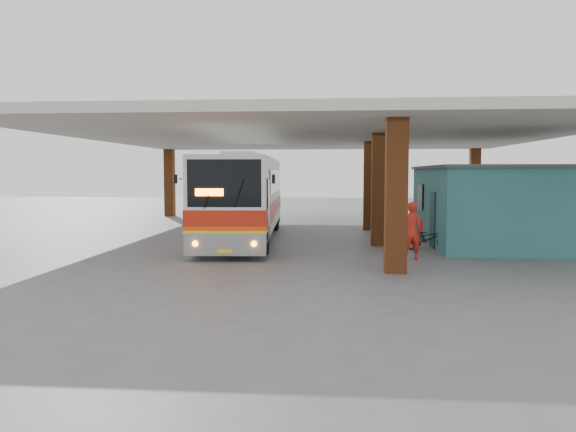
# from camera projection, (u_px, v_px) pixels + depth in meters

# --- Properties ---
(ground) EXTENTS (90.00, 90.00, 0.00)m
(ground) POSITION_uv_depth(u_px,v_px,m) (297.00, 256.00, 19.17)
(ground) COLOR #515154
(ground) RESTS_ON ground
(brick_columns) EXTENTS (20.10, 21.60, 4.35)m
(brick_columns) POSITION_uv_depth(u_px,v_px,m) (338.00, 188.00, 23.86)
(brick_columns) COLOR brown
(brick_columns) RESTS_ON ground
(canopy_roof) EXTENTS (21.00, 23.00, 0.30)m
(canopy_roof) POSITION_uv_depth(u_px,v_px,m) (318.00, 136.00, 25.24)
(canopy_roof) COLOR beige
(canopy_roof) RESTS_ON brick_columns
(shop_building) EXTENTS (5.20, 8.20, 3.11)m
(shop_building) POSITION_uv_depth(u_px,v_px,m) (491.00, 204.00, 22.41)
(shop_building) COLOR #307A73
(shop_building) RESTS_ON ground
(coach_bus) EXTENTS (3.37, 12.62, 3.64)m
(coach_bus) POSITION_uv_depth(u_px,v_px,m) (244.00, 197.00, 23.69)
(coach_bus) COLOR silver
(coach_bus) RESTS_ON ground
(motorcycle) EXTENTS (1.86, 0.95, 0.93)m
(motorcycle) POSITION_uv_depth(u_px,v_px,m) (429.00, 238.00, 20.35)
(motorcycle) COLOR black
(motorcycle) RESTS_ON ground
(pedestrian) EXTENTS (0.75, 0.56, 1.89)m
(pedestrian) POSITION_uv_depth(u_px,v_px,m) (411.00, 231.00, 18.23)
(pedestrian) COLOR red
(pedestrian) RESTS_ON ground
(red_chair) EXTENTS (0.54, 0.54, 0.88)m
(red_chair) POSITION_uv_depth(u_px,v_px,m) (420.00, 230.00, 23.78)
(red_chair) COLOR red
(red_chair) RESTS_ON ground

